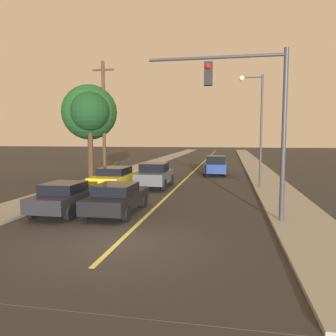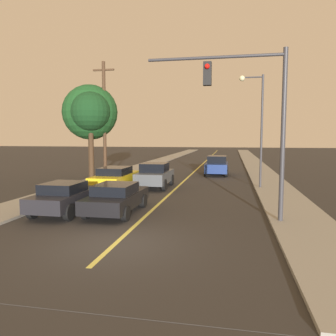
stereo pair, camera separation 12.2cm
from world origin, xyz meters
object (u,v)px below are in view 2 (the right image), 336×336
Objects in this scene: car_near_lane_front at (116,198)px; tree_left_far at (90,113)px; car_outer_lane_front at (65,197)px; streetlamp_right at (257,116)px; car_near_lane_second at (155,175)px; utility_pole_left at (104,120)px; tree_left_near at (90,112)px; car_outer_lane_second at (116,178)px; traffic_signal_mast at (251,105)px; car_far_oncoming at (217,166)px.

car_near_lane_front is 11.84m from tree_left_far.
car_outer_lane_front is 12.92m from streetlamp_right.
car_near_lane_second is at bearing -172.50° from streetlamp_right.
utility_pole_left is at bearing 101.69° from car_outer_lane_front.
car_near_lane_front is 1.09× the size of car_outer_lane_front.
tree_left_near is (-2.74, 8.96, 4.37)m from car_outer_lane_front.
streetlamp_right is 1.01× the size of tree_left_far.
traffic_signal_mast is (7.87, -6.47, 3.79)m from car_outer_lane_second.
traffic_signal_mast is 8.75m from streetlamp_right.
streetlamp_right is 1.11× the size of tree_left_near.
streetlamp_right reaches higher than car_outer_lane_front.
tree_left_far is (-3.22, 9.97, 4.43)m from car_outer_lane_front.
car_outer_lane_second is 1.20× the size of car_far_oncoming.
car_near_lane_front is 1.05× the size of car_far_oncoming.
car_near_lane_second is at bearing -23.86° from utility_pole_left.
tree_left_far is (-1.21, 0.24, 0.55)m from utility_pole_left.
car_outer_lane_front is at bearing 69.84° from car_far_oncoming.
car_far_oncoming is at bearing 76.73° from car_near_lane_front.
streetlamp_right is (2.79, -7.37, 3.84)m from car_far_oncoming.
streetlamp_right is at bearing -6.04° from tree_left_far.
traffic_signal_mast is 13.87m from utility_pole_left.
car_near_lane_second is 0.63× the size of traffic_signal_mast.
car_far_oncoming is 0.57× the size of streetlamp_right.
streetlamp_right is at bearing 45.07° from car_outer_lane_front.
utility_pole_left is (-10.70, 1.02, -0.06)m from streetlamp_right.
tree_left_near is at bearing 178.73° from streetlamp_right.
car_outer_lane_second is at bearing 58.42° from car_far_oncoming.
tree_left_far reaches higher than car_near_lane_second.
utility_pole_left is 1.16m from tree_left_near.
utility_pole_left reaches higher than car_near_lane_front.
car_outer_lane_second is at bearing 90.00° from car_outer_lane_front.
car_outer_lane_front is 6.48m from car_outer_lane_second.
utility_pole_left is (-4.23, 1.87, 3.76)m from car_near_lane_second.
car_outer_lane_front is at bearing -134.93° from streetlamp_right.
car_near_lane_front is 0.88× the size of car_outer_lane_second.
car_outer_lane_second is 0.76× the size of tree_left_near.
streetlamp_right is 0.83× the size of utility_pole_left.
traffic_signal_mast is at bearing -41.94° from tree_left_far.
car_near_lane_front is 1.05× the size of car_near_lane_second.
traffic_signal_mast is 13.90m from tree_left_near.
car_far_oncoming is at bearing 38.73° from utility_pole_left.
tree_left_near is (-8.65, -7.12, 4.26)m from car_far_oncoming.
car_outer_lane_front is 10.67m from utility_pole_left.
tree_left_far is at bearing 107.91° from car_outer_lane_front.
car_outer_lane_front is at bearing -72.99° from tree_left_near.
car_near_lane_front is 0.61× the size of tree_left_far.
car_near_lane_front is at bearing 175.42° from traffic_signal_mast.
traffic_signal_mast is 0.76× the size of utility_pole_left.
car_near_lane_front is 16.05m from car_far_oncoming.
car_outer_lane_front is 10.34m from tree_left_near.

